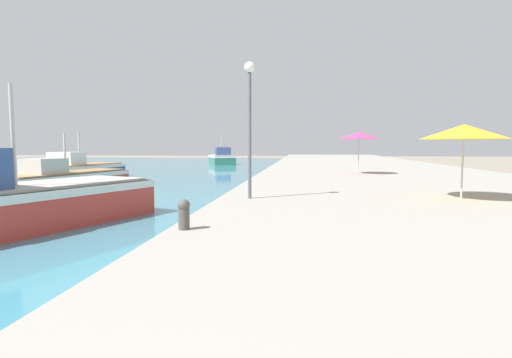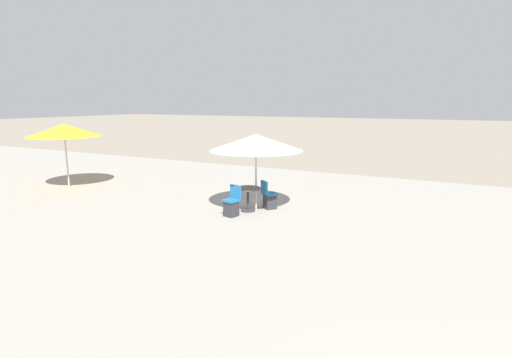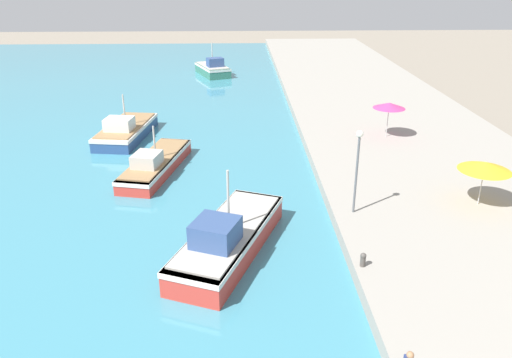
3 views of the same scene
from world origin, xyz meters
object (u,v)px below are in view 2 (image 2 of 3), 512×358
Objects in this scene: cafe_umbrella_white at (64,130)px; cafe_chair_right at (232,205)px; cafe_table at (248,194)px; cafe_chair_left at (269,199)px; cafe_umbrella_pink at (256,142)px.

cafe_umbrella_white is 3.07× the size of cafe_chair_right.
cafe_umbrella_white is 8.29m from cafe_table.
cafe_table is at bearing -90.00° from cafe_chair_left.
cafe_chair_left is at bearing -39.41° from cafe_table.
cafe_chair_left is at bearing -36.05° from cafe_umbrella_pink.
cafe_table is 0.88× the size of cafe_chair_left.
cafe_umbrella_white reaches higher than cafe_chair_right.
cafe_umbrella_pink is 1.62m from cafe_table.
cafe_umbrella_pink is 2.04m from cafe_chair_right.
cafe_table is (0.07, -8.11, -1.71)m from cafe_umbrella_white.
cafe_table is at bearing -90.00° from cafe_chair_right.
cafe_chair_left is (0.63, -8.57, -1.92)m from cafe_umbrella_white.
cafe_umbrella_pink is 1.02× the size of cafe_umbrella_white.
cafe_umbrella_pink is at bearing -88.23° from cafe_umbrella_white.
cafe_chair_right is (-0.70, 0.17, -0.21)m from cafe_table.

